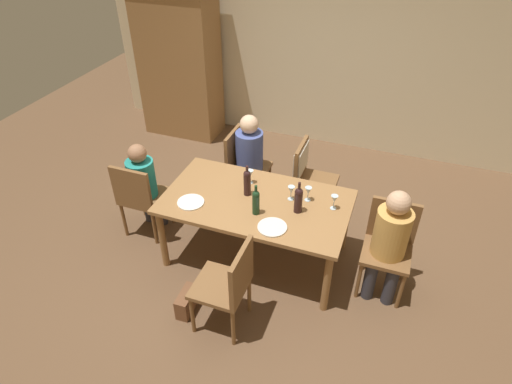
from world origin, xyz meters
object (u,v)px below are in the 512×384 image
(wine_glass_near_left, at_px, (308,191))
(armoire_cabinet, at_px, (179,61))
(chair_far_left, at_px, (243,162))
(wine_bottle_tall_green, at_px, (298,199))
(dinner_plate_host, at_px, (191,202))
(dinner_plate_guest_left, at_px, (272,227))
(wine_bottle_dark_red, at_px, (256,201))
(person_man_bearded, at_px, (390,239))
(chair_near, at_px, (229,283))
(wine_glass_far, at_px, (250,174))
(wine_glass_centre, at_px, (291,190))
(person_woman_host, at_px, (144,181))
(wine_glass_near_right, at_px, (334,199))
(person_man_guest, at_px, (252,155))
(dining_table, at_px, (256,207))
(chair_right_end, at_px, (389,241))
(chair_far_right, at_px, (307,170))
(chair_left_end, at_px, (140,195))
(wine_bottle_short_olive, at_px, (247,182))
(handbag, at_px, (187,302))

(wine_glass_near_left, bearing_deg, armoire_cabinet, 139.84)
(chair_far_left, distance_m, wine_bottle_tall_green, 1.33)
(armoire_cabinet, height_order, dinner_plate_host, armoire_cabinet)
(dinner_plate_host, xyz_separation_m, dinner_plate_guest_left, (0.85, -0.08, 0.00))
(chair_far_left, relative_size, wine_bottle_dark_red, 2.95)
(person_man_bearded, distance_m, wine_glass_near_left, 0.86)
(chair_near, bearing_deg, wine_glass_far, 12.00)
(wine_bottle_tall_green, relative_size, dinner_plate_guest_left, 1.22)
(wine_glass_centre, bearing_deg, wine_bottle_tall_green, -54.28)
(person_woman_host, xyz_separation_m, wine_bottle_tall_green, (1.70, -0.05, 0.24))
(person_woman_host, relative_size, wine_glass_near_right, 7.34)
(person_man_guest, relative_size, wine_glass_far, 7.74)
(chair_far_left, height_order, dinner_plate_host, chair_far_left)
(dining_table, bearing_deg, person_man_guest, 113.15)
(armoire_cabinet, bearing_deg, chair_right_end, -33.48)
(person_man_guest, bearing_deg, chair_right_end, 64.27)
(chair_far_right, distance_m, wine_bottle_tall_green, 0.96)
(chair_far_right, height_order, wine_bottle_tall_green, wine_bottle_tall_green)
(person_man_guest, bearing_deg, chair_far_left, -90.00)
(wine_glass_centre, relative_size, dinner_plate_guest_left, 0.56)
(armoire_cabinet, relative_size, chair_right_end, 2.37)
(wine_bottle_tall_green, height_order, dinner_plate_host, wine_bottle_tall_green)
(person_man_bearded, distance_m, wine_glass_near_right, 0.60)
(dinner_plate_guest_left, bearing_deg, wine_glass_near_right, 45.58)
(chair_left_end, distance_m, wine_glass_centre, 1.63)
(chair_near, height_order, person_woman_host, person_woman_host)
(person_woman_host, height_order, wine_bottle_short_olive, person_woman_host)
(dinner_plate_guest_left, xyz_separation_m, handbag, (-0.62, -0.56, -0.63))
(wine_bottle_short_olive, relative_size, dinner_plate_guest_left, 1.23)
(armoire_cabinet, relative_size, wine_glass_near_right, 14.63)
(wine_glass_near_right, relative_size, dinner_plate_guest_left, 0.56)
(chair_left_end, distance_m, dinner_plate_host, 0.76)
(wine_bottle_dark_red, distance_m, wine_glass_centre, 0.40)
(wine_glass_centre, height_order, wine_glass_near_right, same)
(chair_right_end, distance_m, person_man_bearded, 0.17)
(wine_bottle_short_olive, xyz_separation_m, wine_glass_near_right, (0.84, 0.07, -0.04))
(person_man_guest, distance_m, handbag, 1.86)
(wine_bottle_tall_green, height_order, dinner_plate_guest_left, wine_bottle_tall_green)
(chair_right_end, xyz_separation_m, person_man_bearded, (0.00, -0.11, 0.13))
(dining_table, distance_m, person_man_guest, 0.96)
(chair_far_left, xyz_separation_m, dinner_plate_host, (-0.08, -1.14, 0.21))
(person_man_bearded, bearing_deg, chair_far_right, -42.42)
(wine_bottle_short_olive, height_order, wine_glass_centre, wine_bottle_short_olive)
(armoire_cabinet, height_order, dinner_plate_guest_left, armoire_cabinet)
(armoire_cabinet, height_order, wine_glass_centre, armoire_cabinet)
(wine_glass_centre, distance_m, dinner_plate_host, 0.97)
(dining_table, height_order, chair_left_end, chair_left_end)
(person_man_bearded, xyz_separation_m, wine_bottle_short_olive, (-1.39, 0.09, 0.22))
(wine_bottle_dark_red, xyz_separation_m, handbag, (-0.42, -0.70, -0.76))
(wine_glass_near_left, bearing_deg, chair_left_end, -171.44)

